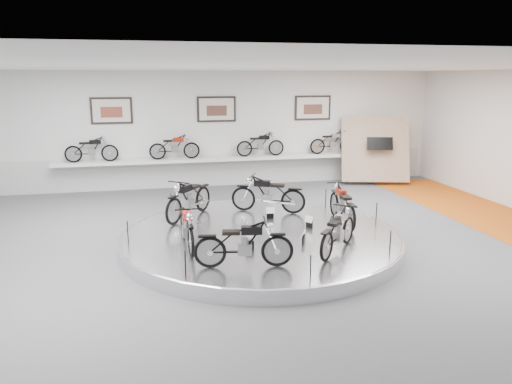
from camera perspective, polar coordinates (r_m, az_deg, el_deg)
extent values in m
plane|color=#4C4C4E|center=(11.28, 0.92, -6.58)|extent=(16.00, 16.00, 0.00)
plane|color=white|center=(10.63, 1.00, 14.18)|extent=(16.00, 16.00, 0.00)
plane|color=silver|center=(17.60, -4.51, 7.15)|extent=(16.00, 0.00, 16.00)
plane|color=silver|center=(4.54, 22.89, -11.14)|extent=(16.00, 0.00, 16.00)
cube|color=#BCBCBA|center=(17.78, -4.42, 2.49)|extent=(15.68, 0.04, 1.10)
cylinder|color=silver|center=(11.51, 0.57, -5.39)|extent=(6.40, 6.40, 0.30)
torus|color=#B2B2BA|center=(11.47, 0.57, -4.82)|extent=(6.40, 6.40, 0.10)
cube|color=silver|center=(17.43, -4.31, 3.78)|extent=(11.00, 0.55, 0.10)
cube|color=beige|center=(17.34, -16.19, 8.92)|extent=(1.35, 0.06, 0.88)
cube|color=beige|center=(17.50, -4.53, 9.42)|extent=(1.35, 0.06, 0.88)
cube|color=beige|center=(18.34, 6.51, 9.54)|extent=(1.35, 0.06, 0.88)
cube|color=tan|center=(18.50, 13.45, 4.78)|extent=(2.56, 1.52, 2.30)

